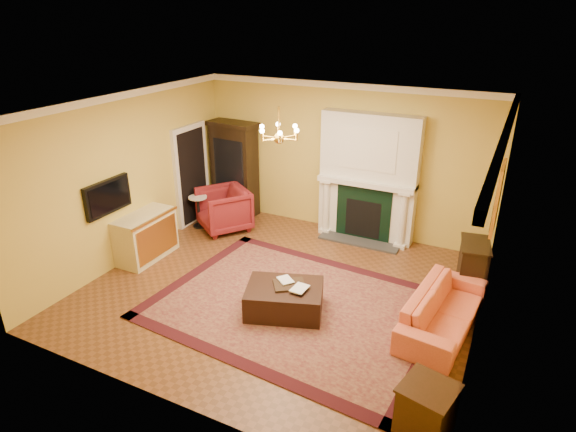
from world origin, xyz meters
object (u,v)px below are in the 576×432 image
Objects in this scene: console_table at (472,267)px; leather_ottoman at (284,299)px; coral_sofa at (444,304)px; pedestal_table at (199,209)px; china_cabinet at (235,171)px; end_table at (426,411)px; commode at (146,236)px; wingback_armchair at (224,207)px.

console_table reaches higher than leather_ottoman.
coral_sofa is 2.52× the size of console_table.
leather_ottoman is (3.01, -1.99, -0.17)m from pedestal_table.
pedestal_table is 5.40m from coral_sofa.
end_table is (5.11, -4.36, -0.69)m from china_cabinet.
commode is 5.29m from coral_sofa.
console_table is at bearing 34.31° from wingback_armchair.
coral_sofa is at bearing -14.31° from pedestal_table.
wingback_armchair is at bearing 169.09° from console_table.
console_table is 3.13m from leather_ottoman.
coral_sofa reaches higher than end_table.
pedestal_table is (-0.28, -1.02, -0.59)m from china_cabinet.
pedestal_table is 1.16× the size of end_table.
commode reaches higher than console_table.
end_table is at bearing -99.89° from console_table.
wingback_armchair is 1.22× the size of console_table.
china_cabinet is 0.98× the size of coral_sofa.
pedestal_table is 0.86× the size of console_table.
console_table is at bearing 88.96° from end_table.
end_table is 2.74m from leather_ottoman.
pedestal_table is (-0.53, -0.14, -0.09)m from wingback_armchair.
wingback_armchair is at bearing 79.24° from coral_sofa.
pedestal_table is at bearing -100.03° from china_cabinet.
console_table is 0.71× the size of leather_ottoman.
wingback_armchair reaches higher than pedestal_table.
wingback_armchair is (0.25, -0.88, -0.50)m from china_cabinet.
china_cabinet reaches higher than wingback_armchair.
console_table reaches higher than end_table.
wingback_armchair is 1.79m from commode.
leather_ottoman is at bearing -33.45° from pedestal_table.
wingback_armchair is 1.64× the size of end_table.
commode is 1.95× the size of end_table.
end_table is at bearing 0.69° from wingback_armchair.
china_cabinet is 2.90× the size of pedestal_table.
china_cabinet is 6.76m from end_table.
commode is (-0.06, -1.54, 0.03)m from pedestal_table.
end_table reaches higher than leather_ottoman.
leather_ottoman is (-2.38, 1.36, -0.07)m from end_table.
coral_sofa is (4.95, -2.35, -0.60)m from china_cabinet.
commode is 3.11m from leather_ottoman.
end_table is (5.39, -3.35, -0.10)m from pedestal_table.
china_cabinet is at bearing 139.50° from end_table.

